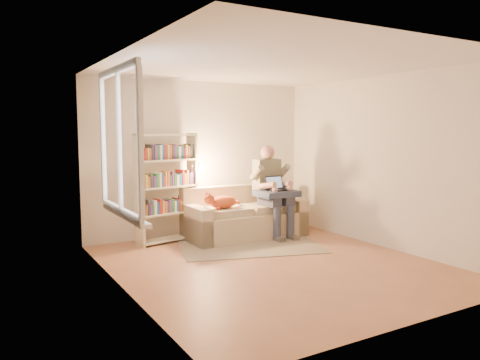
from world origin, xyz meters
TOP-DOWN VIEW (x-y plane):
  - floor at (0.00, 0.00)m, footprint 4.50×4.50m
  - ceiling at (0.00, 0.00)m, footprint 4.00×4.50m
  - wall_left at (-2.00, 0.00)m, footprint 0.02×4.50m
  - wall_right at (2.00, 0.00)m, footprint 0.02×4.50m
  - wall_back at (0.00, 2.25)m, footprint 4.00×0.02m
  - wall_front at (0.00, -2.25)m, footprint 4.00×0.02m
  - window at (-1.95, 0.20)m, footprint 0.12×1.52m
  - sofa at (0.50, 1.61)m, footprint 1.99×0.92m
  - person at (0.94, 1.45)m, footprint 0.44×0.71m
  - cat at (0.01, 1.49)m, footprint 0.70×0.25m
  - blanket at (0.98, 1.29)m, footprint 0.64×0.53m
  - laptop at (0.98, 1.30)m, footprint 0.33×0.29m
  - bookshelf at (-0.74, 1.90)m, footprint 1.18×0.47m
  - rug at (0.24, 0.94)m, footprint 2.39×1.82m

SIDE VIEW (x-z plane):
  - floor at x=0.00m, z-range 0.00..0.00m
  - rug at x=0.24m, z-range 0.00..0.01m
  - sofa at x=0.50m, z-range -0.11..0.73m
  - cat at x=0.01m, z-range 0.52..0.77m
  - blanket at x=0.98m, z-range 0.69..0.79m
  - person at x=0.94m, z-range 0.08..1.61m
  - laptop at x=0.98m, z-range 0.71..0.99m
  - bookshelf at x=-0.74m, z-range 0.09..1.82m
  - wall_left at x=-2.00m, z-range 0.00..2.60m
  - wall_right at x=2.00m, z-range 0.00..2.60m
  - wall_back at x=0.00m, z-range 0.00..2.60m
  - wall_front at x=0.00m, z-range 0.00..2.60m
  - window at x=-1.95m, z-range 0.53..2.22m
  - ceiling at x=0.00m, z-range 2.59..2.61m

